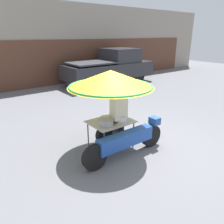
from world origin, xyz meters
name	(u,v)px	position (x,y,z in m)	size (l,w,h in m)	color
ground_plane	(135,146)	(0.00, 0.00, 0.00)	(36.00, 36.00, 0.00)	slate
shopfront_building	(20,45)	(0.00, 8.92, 2.15)	(28.00, 2.06, 4.32)	gray
vendor_motorcycle_cart	(112,88)	(-0.52, 0.29, 1.52)	(2.25, 1.98, 1.93)	black
vendor_person	(119,115)	(-0.39, 0.20, 0.88)	(0.38, 0.22, 1.58)	#4C473D
pickup_truck	(110,67)	(4.05, 6.38, 0.93)	(5.16, 1.99, 1.92)	black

